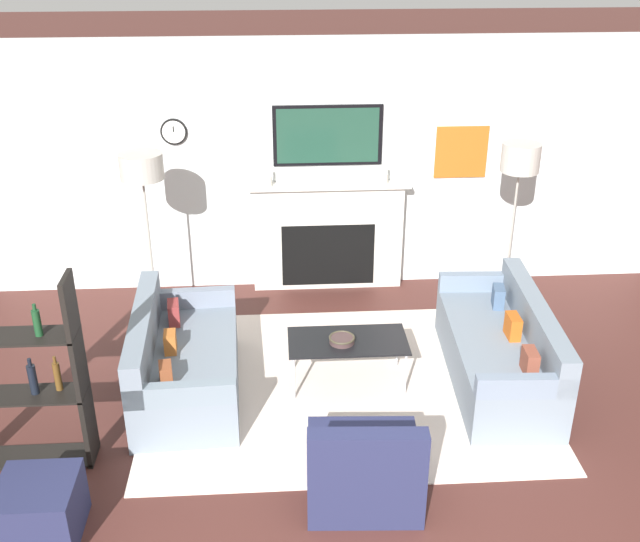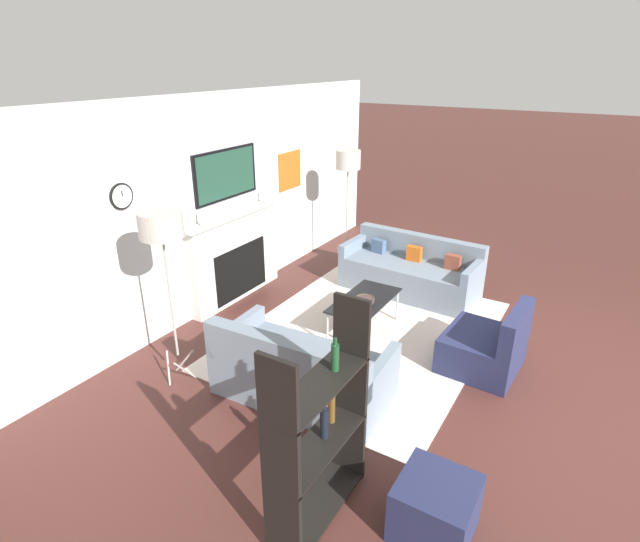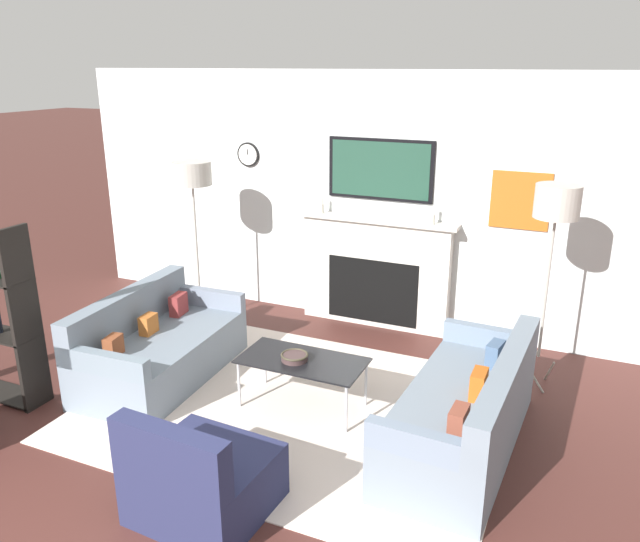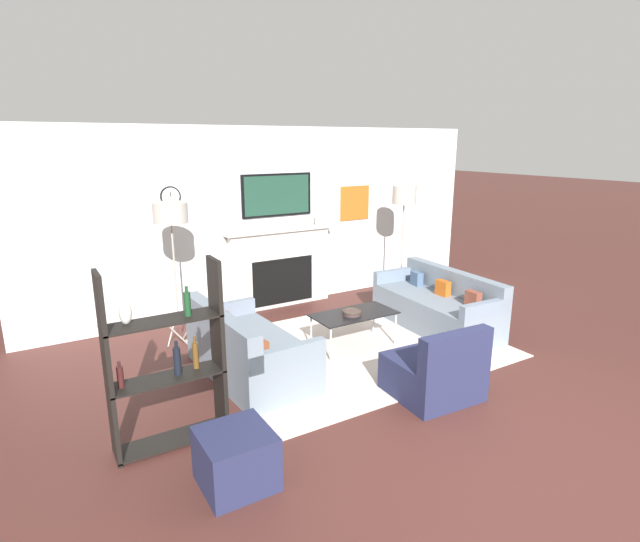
{
  "view_description": "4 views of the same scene",
  "coord_description": "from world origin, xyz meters",
  "px_view_note": "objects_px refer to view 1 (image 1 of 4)",
  "views": [
    {
      "loc": [
        -0.56,
        -2.93,
        3.83
      ],
      "look_at": [
        -0.18,
        3.09,
        0.89
      ],
      "focal_mm": 42.0,
      "sensor_mm": 36.0,
      "label": 1
    },
    {
      "loc": [
        -4.74,
        0.35,
        3.06
      ],
      "look_at": [
        -0.15,
        3.14,
        0.76
      ],
      "focal_mm": 28.0,
      "sensor_mm": 36.0,
      "label": 2
    },
    {
      "loc": [
        2.05,
        -1.54,
        2.76
      ],
      "look_at": [
        -0.04,
        3.16,
        1.04
      ],
      "focal_mm": 35.0,
      "sensor_mm": 36.0,
      "label": 3
    },
    {
      "loc": [
        -3.32,
        -2.1,
        2.49
      ],
      "look_at": [
        -0.16,
        3.13,
        0.89
      ],
      "focal_mm": 28.0,
      "sensor_mm": 36.0,
      "label": 4
    }
  ],
  "objects_px": {
    "armchair": "(364,469)",
    "decorative_bowl": "(342,339)",
    "couch_right": "(501,352)",
    "couch_left": "(182,364)",
    "floor_lamp_left": "(142,169)",
    "shelf_unit": "(18,378)",
    "coffee_table": "(348,343)",
    "ottoman": "(40,510)",
    "floor_lamp_right": "(520,161)"
  },
  "relations": [
    {
      "from": "couch_left",
      "to": "floor_lamp_right",
      "type": "bearing_deg",
      "value": 21.22
    },
    {
      "from": "floor_lamp_right",
      "to": "ottoman",
      "type": "distance_m",
      "value": 5.11
    },
    {
      "from": "armchair",
      "to": "ottoman",
      "type": "bearing_deg",
      "value": -174.39
    },
    {
      "from": "coffee_table",
      "to": "shelf_unit",
      "type": "relative_size",
      "value": 0.67
    },
    {
      "from": "coffee_table",
      "to": "decorative_bowl",
      "type": "relative_size",
      "value": 4.56
    },
    {
      "from": "floor_lamp_right",
      "to": "shelf_unit",
      "type": "distance_m",
      "value": 4.82
    },
    {
      "from": "decorative_bowl",
      "to": "shelf_unit",
      "type": "distance_m",
      "value": 2.61
    },
    {
      "from": "coffee_table",
      "to": "floor_lamp_left",
      "type": "height_order",
      "value": "floor_lamp_left"
    },
    {
      "from": "coffee_table",
      "to": "floor_lamp_right",
      "type": "bearing_deg",
      "value": 34.28
    },
    {
      "from": "coffee_table",
      "to": "ottoman",
      "type": "xyz_separation_m",
      "value": [
        -2.22,
        -1.67,
        -0.19
      ]
    },
    {
      "from": "decorative_bowl",
      "to": "shelf_unit",
      "type": "xyz_separation_m",
      "value": [
        -2.44,
        -0.86,
        0.28
      ]
    },
    {
      "from": "coffee_table",
      "to": "floor_lamp_right",
      "type": "height_order",
      "value": "floor_lamp_right"
    },
    {
      "from": "armchair",
      "to": "floor_lamp_left",
      "type": "xyz_separation_m",
      "value": [
        -1.81,
        2.65,
        1.38
      ]
    },
    {
      "from": "couch_right",
      "to": "ottoman",
      "type": "relative_size",
      "value": 3.69
    },
    {
      "from": "shelf_unit",
      "to": "ottoman",
      "type": "distance_m",
      "value": 0.99
    },
    {
      "from": "couch_left",
      "to": "coffee_table",
      "type": "distance_m",
      "value": 1.45
    },
    {
      "from": "decorative_bowl",
      "to": "shelf_unit",
      "type": "bearing_deg",
      "value": -160.72
    },
    {
      "from": "floor_lamp_right",
      "to": "couch_left",
      "type": "bearing_deg",
      "value": -158.78
    },
    {
      "from": "couch_left",
      "to": "coffee_table",
      "type": "bearing_deg",
      "value": 1.79
    },
    {
      "from": "couch_right",
      "to": "floor_lamp_right",
      "type": "xyz_separation_m",
      "value": [
        0.4,
        1.24,
        1.36
      ]
    },
    {
      "from": "couch_left",
      "to": "ottoman",
      "type": "bearing_deg",
      "value": -115.69
    },
    {
      "from": "armchair",
      "to": "decorative_bowl",
      "type": "relative_size",
      "value": 3.67
    },
    {
      "from": "couch_left",
      "to": "decorative_bowl",
      "type": "height_order",
      "value": "couch_left"
    },
    {
      "from": "coffee_table",
      "to": "ottoman",
      "type": "distance_m",
      "value": 2.78
    },
    {
      "from": "floor_lamp_left",
      "to": "floor_lamp_right",
      "type": "relative_size",
      "value": 0.98
    },
    {
      "from": "floor_lamp_left",
      "to": "coffee_table",
      "type": "bearing_deg",
      "value": -33.18
    },
    {
      "from": "floor_lamp_left",
      "to": "shelf_unit",
      "type": "relative_size",
      "value": 1.15
    },
    {
      "from": "coffee_table",
      "to": "floor_lamp_left",
      "type": "distance_m",
      "value": 2.51
    },
    {
      "from": "couch_right",
      "to": "decorative_bowl",
      "type": "bearing_deg",
      "value": 179.47
    },
    {
      "from": "coffee_table",
      "to": "floor_lamp_right",
      "type": "relative_size",
      "value": 0.57
    },
    {
      "from": "couch_left",
      "to": "armchair",
      "type": "xyz_separation_m",
      "value": [
        1.42,
        -1.4,
        -0.02
      ]
    },
    {
      "from": "armchair",
      "to": "couch_left",
      "type": "bearing_deg",
      "value": 135.34
    },
    {
      "from": "couch_left",
      "to": "coffee_table",
      "type": "xyz_separation_m",
      "value": [
        1.44,
        0.05,
        0.13
      ]
    },
    {
      "from": "couch_left",
      "to": "floor_lamp_right",
      "type": "height_order",
      "value": "floor_lamp_right"
    },
    {
      "from": "armchair",
      "to": "floor_lamp_right",
      "type": "relative_size",
      "value": 0.46
    },
    {
      "from": "coffee_table",
      "to": "ottoman",
      "type": "height_order",
      "value": "coffee_table"
    },
    {
      "from": "decorative_bowl",
      "to": "couch_left",
      "type": "bearing_deg",
      "value": -179.49
    },
    {
      "from": "coffee_table",
      "to": "shelf_unit",
      "type": "distance_m",
      "value": 2.67
    },
    {
      "from": "couch_right",
      "to": "armchair",
      "type": "height_order",
      "value": "couch_right"
    },
    {
      "from": "couch_right",
      "to": "shelf_unit",
      "type": "relative_size",
      "value": 1.22
    },
    {
      "from": "couch_left",
      "to": "floor_lamp_left",
      "type": "distance_m",
      "value": 1.88
    },
    {
      "from": "shelf_unit",
      "to": "couch_right",
      "type": "bearing_deg",
      "value": 12.31
    },
    {
      "from": "decorative_bowl",
      "to": "floor_lamp_left",
      "type": "xyz_separation_m",
      "value": [
        -1.78,
        1.23,
        1.17
      ]
    },
    {
      "from": "floor_lamp_left",
      "to": "shelf_unit",
      "type": "xyz_separation_m",
      "value": [
        -0.67,
        -2.09,
        -0.89
      ]
    },
    {
      "from": "coffee_table",
      "to": "shelf_unit",
      "type": "bearing_deg",
      "value": -160.44
    },
    {
      "from": "armchair",
      "to": "shelf_unit",
      "type": "xyz_separation_m",
      "value": [
        -2.48,
        0.56,
        0.5
      ]
    },
    {
      "from": "armchair",
      "to": "coffee_table",
      "type": "xyz_separation_m",
      "value": [
        0.02,
        1.45,
        0.15
      ]
    },
    {
      "from": "ottoman",
      "to": "decorative_bowl",
      "type": "bearing_deg",
      "value": 36.99
    },
    {
      "from": "decorative_bowl",
      "to": "ottoman",
      "type": "height_order",
      "value": "decorative_bowl"
    },
    {
      "from": "decorative_bowl",
      "to": "ottoman",
      "type": "distance_m",
      "value": 2.73
    }
  ]
}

